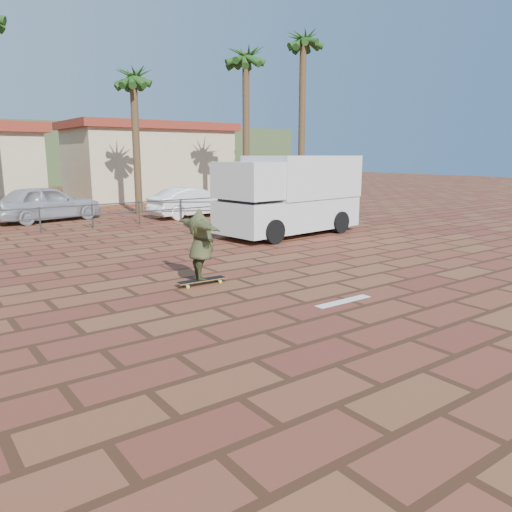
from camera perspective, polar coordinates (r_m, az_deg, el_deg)
The scene contains 13 objects.
ground at distance 10.73m, azimuth 2.73°, elevation -4.35°, with size 120.00×120.00×0.00m, color brown.
paint_stripe at distance 10.34m, azimuth 9.97°, elevation -5.11°, with size 1.40×0.22×0.01m, color white.
guardrail at distance 21.16m, azimuth -18.22°, elevation 4.84°, with size 24.06×0.06×1.00m.
palm_center at distance 25.78m, azimuth -13.86°, elevation 18.84°, with size 2.40×2.40×7.75m.
palm_right at distance 27.32m, azimuth -1.18°, elevation 21.31°, with size 2.40×2.40×9.05m.
palm_far_right at distance 28.55m, azimuth 5.42°, elevation 22.74°, with size 2.40×2.40×10.05m.
building_east at distance 35.15m, azimuth -12.11°, elevation 10.63°, with size 10.60×6.60×5.00m.
longboard at distance 11.52m, azimuth -6.21°, elevation -2.80°, with size 1.21×0.31×0.12m.
skateboarder at distance 11.34m, azimuth -6.30°, elevation 1.30°, with size 2.00×0.55×1.63m, color #3E4223.
campervan at distance 18.61m, azimuth 3.91°, elevation 7.15°, with size 5.80×2.95×2.89m.
car_silver at distance 24.26m, azimuth -22.85°, elevation 5.58°, with size 1.89×4.70×1.60m, color #A9AAB0.
car_white at distance 24.14m, azimuth -7.24°, elevation 6.12°, with size 1.47×4.23×1.39m, color white.
street_sign at distance 26.99m, azimuth 5.87°, elevation 8.80°, with size 0.47×0.21×2.40m.
Camera 1 is at (-6.51, -8.01, 2.93)m, focal length 35.00 mm.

